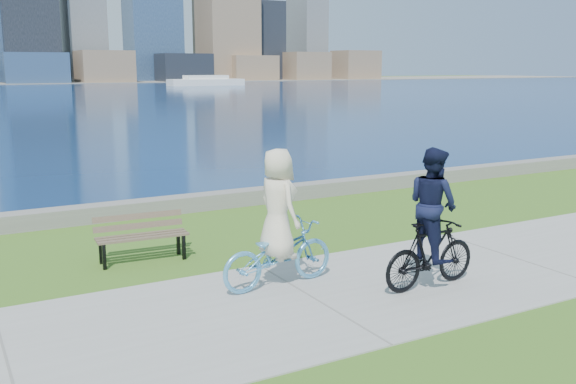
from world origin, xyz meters
name	(u,v)px	position (x,y,z in m)	size (l,w,h in m)	color
ground	(314,300)	(0.00, 0.00, 0.00)	(320.00, 320.00, 0.00)	#376019
concrete_path	(314,299)	(0.00, 0.00, 0.01)	(80.00, 3.50, 0.02)	gray
seawall	(170,205)	(0.00, 6.20, 0.17)	(90.00, 0.50, 0.35)	slate
ferry_far	(206,81)	(35.61, 92.79, 0.70)	(12.43, 3.55, 1.69)	white
park_bench	(141,233)	(-1.58, 3.01, 0.48)	(1.54, 0.62, 0.78)	black
cyclist_woman	(278,236)	(-0.19, 0.73, 0.78)	(0.80, 1.91, 2.05)	#5CAEE1
cyclist_man	(431,229)	(1.73, -0.41, 0.90)	(0.64, 1.69, 2.08)	black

